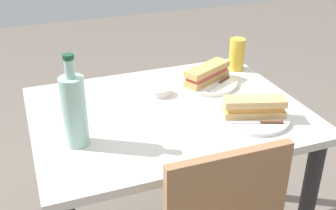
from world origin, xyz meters
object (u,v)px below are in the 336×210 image
object	(u,v)px
knife_near	(261,123)
knife_far	(219,83)
plate_near	(253,117)
baguette_sandwich_near	(254,107)
dining_table	(168,140)
olive_bowl	(160,91)
baguette_sandwich_far	(207,73)
water_bottle	(74,110)
plate_far	(207,82)
beer_glass	(237,54)

from	to	relation	value
knife_near	knife_far	world-z (taller)	same
plate_near	knife_far	distance (m)	0.29
plate_near	baguette_sandwich_near	size ratio (longest dim) A/B	1.13
baguette_sandwich_near	knife_near	xyz separation A→B (m)	(0.01, 0.06, -0.03)
dining_table	olive_bowl	xyz separation A→B (m)	(-0.01, -0.13, 0.15)
baguette_sandwich_far	olive_bowl	world-z (taller)	baguette_sandwich_far
water_bottle	plate_near	bearing A→B (deg)	174.53
plate_near	knife_far	xyz separation A→B (m)	(-0.01, -0.29, 0.01)
baguette_sandwich_far	knife_far	xyz separation A→B (m)	(-0.04, 0.05, -0.03)
plate_far	baguette_sandwich_far	distance (m)	0.04
olive_bowl	baguette_sandwich_near	bearing A→B (deg)	129.27
plate_far	olive_bowl	world-z (taller)	olive_bowl
beer_glass	plate_near	bearing A→B (deg)	68.92
water_bottle	plate_far	bearing A→B (deg)	-155.20
knife_far	beer_glass	xyz separation A→B (m)	(-0.16, -0.15, 0.05)
baguette_sandwich_far	water_bottle	bearing A→B (deg)	24.80
dining_table	plate_far	distance (m)	0.32
knife_near	olive_bowl	distance (m)	0.44
baguette_sandwich_far	olive_bowl	size ratio (longest dim) A/B	2.67
knife_far	baguette_sandwich_near	bearing A→B (deg)	88.44
knife_near	baguette_sandwich_near	bearing A→B (deg)	-96.94
baguette_sandwich_near	plate_far	bearing A→B (deg)	-85.19
water_bottle	beer_glass	world-z (taller)	water_bottle
plate_near	knife_far	size ratio (longest dim) A/B	1.65
dining_table	olive_bowl	size ratio (longest dim) A/B	11.48
beer_glass	olive_bowl	xyz separation A→B (m)	(0.42, 0.13, -0.06)
beer_glass	olive_bowl	bearing A→B (deg)	17.29
baguette_sandwich_near	water_bottle	distance (m)	0.63
knife_far	olive_bowl	xyz separation A→B (m)	(0.26, -0.02, -0.00)
plate_near	baguette_sandwich_far	xyz separation A→B (m)	(0.03, -0.33, 0.04)
dining_table	knife_near	xyz separation A→B (m)	(-0.26, 0.23, 0.15)
plate_near	olive_bowl	size ratio (longest dim) A/B	2.97
water_bottle	beer_glass	xyz separation A→B (m)	(-0.79, -0.38, -0.05)
baguette_sandwich_far	knife_far	size ratio (longest dim) A/B	1.49
plate_near	water_bottle	bearing A→B (deg)	-5.47
dining_table	knife_near	distance (m)	0.38
dining_table	plate_far	xyz separation A→B (m)	(-0.24, -0.16, 0.14)
knife_far	beer_glass	size ratio (longest dim) A/B	1.09
dining_table	beer_glass	xyz separation A→B (m)	(-0.43, -0.26, 0.21)
dining_table	beer_glass	world-z (taller)	beer_glass
knife_near	olive_bowl	bearing A→B (deg)	-56.39
water_bottle	beer_glass	distance (m)	0.88
dining_table	knife_near	size ratio (longest dim) A/B	5.82
dining_table	water_bottle	world-z (taller)	water_bottle
knife_far	water_bottle	distance (m)	0.68
dining_table	knife_far	size ratio (longest dim) A/B	6.38
plate_far	beer_glass	distance (m)	0.23
water_bottle	knife_near	bearing A→B (deg)	169.02
dining_table	baguette_sandwich_far	bearing A→B (deg)	-145.91
baguette_sandwich_near	water_bottle	size ratio (longest dim) A/B	0.74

